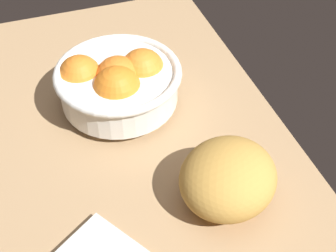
# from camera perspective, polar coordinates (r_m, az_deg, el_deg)

# --- Properties ---
(ground_plane) EXTENTS (0.84, 0.53, 0.03)m
(ground_plane) POSITION_cam_1_polar(r_m,az_deg,el_deg) (0.86, -4.49, -0.05)
(ground_plane) COLOR tan
(fruit_bowl) EXTENTS (0.23, 0.23, 0.11)m
(fruit_bowl) POSITION_cam_1_polar(r_m,az_deg,el_deg) (0.85, -6.32, 5.57)
(fruit_bowl) COLOR white
(fruit_bowl) RESTS_ON ground
(bread_loaf) EXTENTS (0.21, 0.21, 0.10)m
(bread_loaf) POSITION_cam_1_polar(r_m,az_deg,el_deg) (0.70, 7.52, -6.45)
(bread_loaf) COLOR gold
(bread_loaf) RESTS_ON ground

